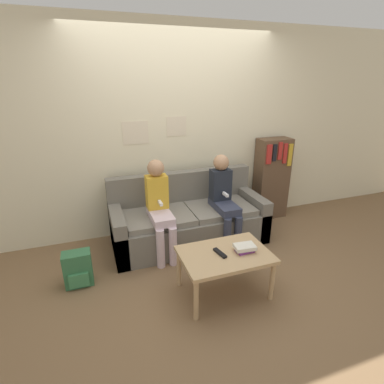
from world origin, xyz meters
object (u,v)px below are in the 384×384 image
at_px(coffee_table, 225,258).
at_px(tv_remote, 220,253).
at_px(person_left, 159,204).
at_px(couch, 188,220).
at_px(person_right, 224,196).
at_px(bookshelf, 271,178).
at_px(backpack, 78,269).

bearing_deg(coffee_table, tv_remote, 177.02).
bearing_deg(tv_remote, person_left, 100.52).
bearing_deg(couch, tv_remote, -92.83).
xyz_separation_m(couch, person_right, (0.39, -0.18, 0.34)).
bearing_deg(coffee_table, couch, 89.92).
distance_m(person_right, bookshelf, 1.09).
height_order(coffee_table, person_left, person_left).
xyz_separation_m(coffee_table, person_right, (0.39, 0.88, 0.24)).
bearing_deg(couch, coffee_table, -90.08).
bearing_deg(backpack, person_left, 17.91).
bearing_deg(tv_remote, bookshelf, 32.35).
height_order(couch, coffee_table, couch).
xyz_separation_m(coffee_table, bookshelf, (1.38, 1.36, 0.21)).
relative_size(couch, person_left, 1.69).
relative_size(couch, tv_remote, 10.77).
distance_m(person_right, tv_remote, 1.00).
bearing_deg(person_right, person_left, 179.91).
xyz_separation_m(tv_remote, backpack, (-1.27, 0.58, -0.27)).
xyz_separation_m(coffee_table, person_left, (-0.40, 0.88, 0.24)).
relative_size(coffee_table, bookshelf, 0.71).
bearing_deg(bookshelf, tv_remote, -136.57).
distance_m(person_left, bookshelf, 1.84).
bearing_deg(coffee_table, bookshelf, 44.52).
bearing_deg(person_left, couch, 23.90).
relative_size(bookshelf, backpack, 3.23).
relative_size(person_left, bookshelf, 0.95).
distance_m(coffee_table, person_right, 0.99).
relative_size(couch, backpack, 5.20).
height_order(couch, bookshelf, bookshelf).
bearing_deg(coffee_table, person_right, 65.90).
height_order(coffee_table, backpack, coffee_table).
xyz_separation_m(coffee_table, backpack, (-1.32, 0.59, -0.21)).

